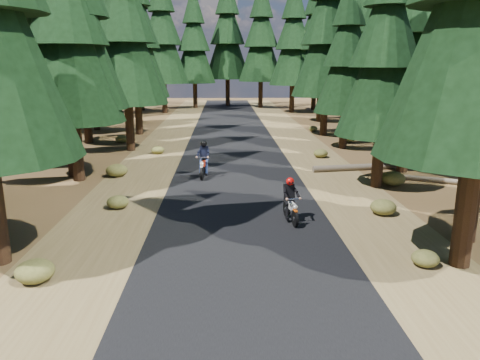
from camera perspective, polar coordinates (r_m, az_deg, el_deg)
name	(u,v)px	position (r m, az deg, el deg)	size (l,w,h in m)	color
ground	(242,222)	(15.92, 0.19, -5.15)	(120.00, 120.00, 0.00)	#4B371A
road	(237,185)	(20.70, -0.34, -0.61)	(6.00, 100.00, 0.01)	black
shoulder_l	(133,186)	(21.08, -12.94, -0.71)	(3.20, 100.00, 0.01)	brown
shoulder_r	(340,184)	(21.34, 12.10, -0.49)	(3.20, 100.00, 0.01)	brown
pine_forest	(230,27)	(36.18, -1.19, 18.19)	(34.59, 55.08, 16.32)	black
log_near	(364,167)	(24.45, 14.88, 1.56)	(0.32, 0.32, 5.41)	#4C4233
log_far	(446,181)	(22.90, 23.81, -0.11)	(0.24, 0.24, 4.42)	#4C4233
understory_shrubs	(271,171)	(22.32, 3.76, 1.16)	(16.45, 32.42, 0.68)	#474C1E
rider_lead	(291,207)	(15.90, 6.19, -3.34)	(0.72, 1.73, 1.50)	silver
rider_follow	(204,165)	(22.13, -4.46, 1.82)	(0.76, 1.97, 1.71)	#A1210A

